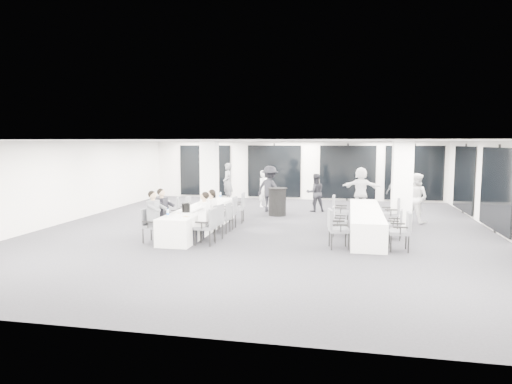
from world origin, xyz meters
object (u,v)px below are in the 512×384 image
chair_main_left_far (192,207)px  ice_bucket_near (186,207)px  standing_guest_c (270,186)px  chair_main_left_fourth (182,210)px  banquet_table_main (200,219)px  chair_side_right_near (403,229)px  standing_guest_a (264,186)px  standing_guest_d (396,190)px  chair_side_left_mid (338,219)px  chair_main_right_fourth (230,211)px  chair_main_right_far (239,206)px  chair_main_right_second (215,220)px  standing_guest_b (315,190)px  chair_main_left_near (150,223)px  chair_side_left_near (336,226)px  standing_guest_g (228,180)px  banquet_table_side (366,222)px  ice_bucket_far (213,198)px  chair_side_right_far (392,211)px  chair_main_left_mid (172,214)px  chair_side_left_far (338,209)px  chair_main_right_near (208,224)px  chair_main_right_mid (224,216)px  standing_guest_f (361,185)px  chair_side_right_mid (396,222)px  cocktail_table (277,201)px  standing_guest_h (416,195)px

chair_main_left_far → ice_bucket_near: size_ratio=3.16×
standing_guest_c → chair_main_left_fourth: bearing=82.7°
banquet_table_main → chair_side_right_near: 6.09m
standing_guest_a → ice_bucket_near: size_ratio=6.38×
banquet_table_main → standing_guest_d: size_ratio=2.91×
standing_guest_d → chair_side_left_mid: bearing=39.8°
chair_main_right_fourth → chair_main_right_far: bearing=-1.6°
chair_main_right_second → standing_guest_b: (2.40, 5.89, 0.28)m
chair_main_left_near → chair_main_right_fourth: chair_main_right_fourth is taller
chair_side_left_near → standing_guest_d: (2.19, 7.04, 0.27)m
chair_main_right_far → standing_guest_g: (-1.78, 5.17, 0.43)m
chair_main_right_second → banquet_table_side: bearing=-53.4°
chair_side_left_mid → standing_guest_g: (-5.17, 6.75, 0.53)m
ice_bucket_near → ice_bucket_far: ice_bucket_near is taller
banquet_table_main → standing_guest_g: standing_guest_g is taller
chair_side_right_far → standing_guest_b: standing_guest_b is taller
banquet_table_main → chair_side_right_near: size_ratio=4.97×
chair_side_right_near → chair_main_left_mid: bearing=77.7°
chair_main_left_fourth → chair_side_left_mid: (5.05, -0.53, -0.05)m
banquet_table_side → standing_guest_a: standing_guest_a is taller
ice_bucket_far → chair_side_left_far: bearing=2.9°
chair_main_left_fourth → chair_side_right_far: size_ratio=0.92×
chair_side_left_mid → standing_guest_g: 8.51m
standing_guest_a → standing_guest_c: 1.43m
banquet_table_side → chair_side_left_near: size_ratio=4.85×
banquet_table_side → chair_main_right_near: chair_main_right_near is taller
banquet_table_side → chair_main_right_far: (-4.21, 1.23, 0.21)m
standing_guest_a → banquet_table_main: bearing=-152.9°
chair_side_left_mid → banquet_table_side: bearing=115.1°
banquet_table_main → standing_guest_c: (1.47, 4.29, 0.66)m
chair_main_right_near → chair_main_right_mid: chair_main_right_near is taller
standing_guest_a → standing_guest_g: 2.27m
chair_main_left_mid → chair_main_right_near: 2.31m
ice_bucket_far → chair_side_right_near: bearing=-25.5°
banquet_table_side → chair_side_left_far: bearing=129.3°
chair_main_left_far → chair_side_left_near: bearing=59.2°
chair_main_right_mid → chair_main_right_fourth: 0.67m
chair_main_right_second → chair_side_right_near: size_ratio=1.01×
chair_side_left_near → standing_guest_f: size_ratio=0.53×
chair_main_left_near → chair_side_right_near: (6.72, 0.31, 0.04)m
chair_side_left_far → chair_side_right_mid: 2.33m
chair_main_left_far → standing_guest_f: (5.87, 4.36, 0.48)m
chair_main_right_far → cocktail_table: bearing=-37.2°
banquet_table_side → standing_guest_h: standing_guest_h is taller
standing_guest_a → ice_bucket_far: standing_guest_a is taller
chair_main_left_mid → chair_side_left_far: size_ratio=0.91×
cocktail_table → chair_main_left_far: bearing=-145.2°
chair_main_right_fourth → standing_guest_h: (5.97, 2.38, 0.38)m
chair_main_right_near → chair_side_right_mid: (5.04, 1.69, -0.07)m
cocktail_table → ice_bucket_far: size_ratio=4.07×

